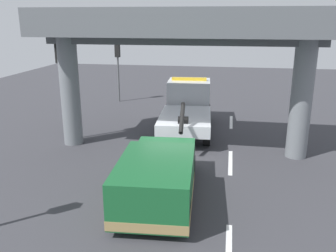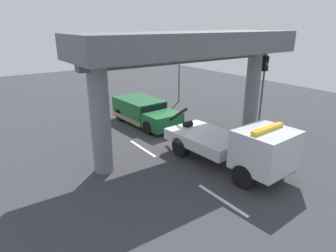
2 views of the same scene
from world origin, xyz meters
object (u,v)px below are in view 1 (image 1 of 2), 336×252
(traffic_light_far, at_px, (61,71))
(traffic_light_mid, at_px, (118,60))
(towed_van_green, at_px, (158,178))
(tow_truck_white, at_px, (187,106))

(traffic_light_far, distance_m, traffic_light_mid, 8.51)
(towed_van_green, xyz_separation_m, traffic_light_far, (5.13, 5.50, 2.54))
(towed_van_green, relative_size, traffic_light_far, 1.16)
(traffic_light_far, relative_size, traffic_light_mid, 1.15)
(towed_van_green, bearing_deg, traffic_light_far, 47.02)
(tow_truck_white, distance_m, towed_van_green, 8.18)
(tow_truck_white, distance_m, traffic_light_far, 6.59)
(tow_truck_white, relative_size, traffic_light_far, 1.60)
(tow_truck_white, bearing_deg, towed_van_green, -179.62)
(traffic_light_far, bearing_deg, traffic_light_mid, 0.00)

